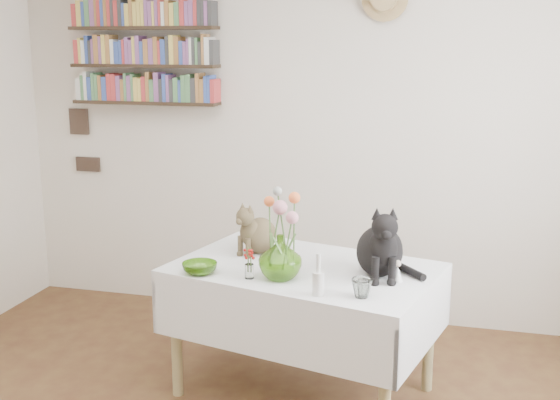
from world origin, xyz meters
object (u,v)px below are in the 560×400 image
(tabby_cat, at_px, (260,226))
(black_cat, at_px, (380,238))
(flower_vase, at_px, (280,257))
(dining_table, at_px, (304,299))
(bookshelf_unit, at_px, (143,34))

(tabby_cat, bearing_deg, black_cat, 12.80)
(tabby_cat, bearing_deg, flower_vase, -31.04)
(tabby_cat, distance_m, black_cat, 0.70)
(tabby_cat, bearing_deg, dining_table, -2.96)
(flower_vase, bearing_deg, dining_table, 70.76)
(dining_table, relative_size, bookshelf_unit, 1.44)
(bookshelf_unit, bearing_deg, black_cat, -31.50)
(black_cat, bearing_deg, flower_vase, -172.44)
(dining_table, xyz_separation_m, flower_vase, (-0.07, -0.21, 0.28))
(tabby_cat, relative_size, black_cat, 0.78)
(tabby_cat, xyz_separation_m, bookshelf_unit, (-1.02, 0.82, 1.01))
(tabby_cat, relative_size, bookshelf_unit, 0.29)
(dining_table, relative_size, tabby_cat, 5.00)
(flower_vase, distance_m, bookshelf_unit, 2.03)
(dining_table, distance_m, bookshelf_unit, 2.12)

